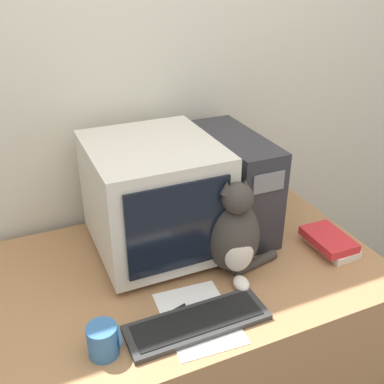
# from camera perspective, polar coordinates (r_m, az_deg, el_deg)

# --- Properties ---
(wall_back) EXTENTS (7.00, 0.05, 2.50)m
(wall_back) POSITION_cam_1_polar(r_m,az_deg,el_deg) (1.83, -6.48, 12.47)
(wall_back) COLOR beige
(wall_back) RESTS_ON ground_plane
(desk) EXTENTS (1.32, 0.86, 0.75)m
(desk) POSITION_cam_1_polar(r_m,az_deg,el_deg) (1.88, -0.07, -18.33)
(desk) COLOR #9E7047
(desk) RESTS_ON ground_plane
(crt_monitor) EXTENTS (0.43, 0.48, 0.42)m
(crt_monitor) POSITION_cam_1_polar(r_m,az_deg,el_deg) (1.61, -4.83, -0.59)
(crt_monitor) COLOR beige
(crt_monitor) RESTS_ON desk
(computer_tower) EXTENTS (0.17, 0.47, 0.39)m
(computer_tower) POSITION_cam_1_polar(r_m,az_deg,el_deg) (1.76, 5.42, 1.26)
(computer_tower) COLOR #28282D
(computer_tower) RESTS_ON desk
(keyboard) EXTENTS (0.44, 0.14, 0.02)m
(keyboard) POSITION_cam_1_polar(r_m,az_deg,el_deg) (1.39, 0.71, -16.22)
(keyboard) COLOR #2D2D2D
(keyboard) RESTS_ON desk
(cat) EXTENTS (0.28, 0.28, 0.36)m
(cat) POSITION_cam_1_polar(r_m,az_deg,el_deg) (1.53, 5.29, -5.26)
(cat) COLOR #38332D
(cat) RESTS_ON desk
(book_stack) EXTENTS (0.14, 0.21, 0.06)m
(book_stack) POSITION_cam_1_polar(r_m,az_deg,el_deg) (1.76, 17.14, -6.12)
(book_stack) COLOR beige
(book_stack) RESTS_ON desk
(pen) EXTENTS (0.16, 0.05, 0.01)m
(pen) POSITION_cam_1_polar(r_m,az_deg,el_deg) (1.42, -3.51, -15.43)
(pen) COLOR black
(pen) RESTS_ON desk
(paper_sheet) EXTENTS (0.23, 0.31, 0.00)m
(paper_sheet) POSITION_cam_1_polar(r_m,az_deg,el_deg) (1.42, 0.79, -15.65)
(paper_sheet) COLOR white
(paper_sheet) RESTS_ON desk
(mug) EXTENTS (0.09, 0.09, 0.10)m
(mug) POSITION_cam_1_polar(r_m,az_deg,el_deg) (1.31, -11.14, -17.98)
(mug) COLOR #33669E
(mug) RESTS_ON desk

